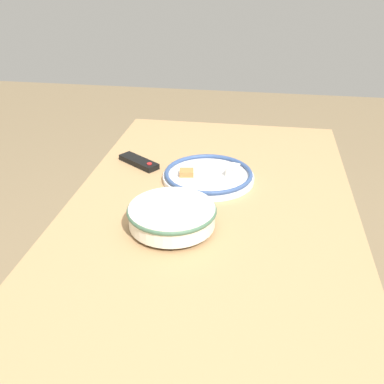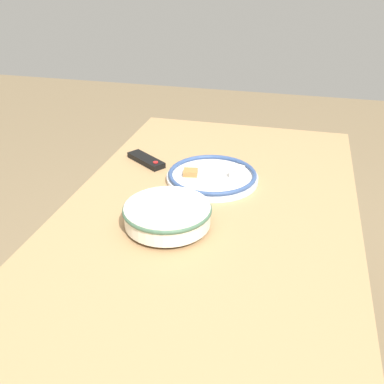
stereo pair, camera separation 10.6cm
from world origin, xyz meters
name	(u,v)px [view 2 (the right image)]	position (x,y,z in m)	size (l,w,h in m)	color
ground_plane	(206,380)	(0.00, 0.00, 0.00)	(8.00, 8.00, 0.00)	#7F6B4C
dining_table	(209,231)	(0.00, 0.00, 0.69)	(1.48, 0.88, 0.77)	tan
noodle_bowl	(167,214)	(-0.14, 0.09, 0.81)	(0.25, 0.25, 0.07)	silver
food_plate	(213,176)	(0.18, 0.03, 0.79)	(0.31, 0.31, 0.05)	white
tv_remote	(146,160)	(0.26, 0.29, 0.78)	(0.14, 0.17, 0.02)	black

